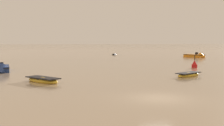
{
  "coord_description": "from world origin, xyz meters",
  "views": [
    {
      "loc": [
        -7.87,
        -19.26,
        4.27
      ],
      "look_at": [
        2.94,
        29.72,
        0.32
      ],
      "focal_mm": 44.27,
      "sensor_mm": 36.0,
      "label": 1
    }
  ],
  "objects_px": {
    "motorboat_moored_2": "(197,56)",
    "channel_buoy": "(194,65)",
    "rowboat_moored_5": "(43,80)",
    "motorboat_moored_4": "(1,70)",
    "rowboat_moored_6": "(188,75)",
    "rowboat_moored_0": "(114,54)"
  },
  "relations": [
    {
      "from": "rowboat_moored_5",
      "to": "motorboat_moored_2",
      "type": "bearing_deg",
      "value": -84.9
    },
    {
      "from": "rowboat_moored_0",
      "to": "motorboat_moored_4",
      "type": "height_order",
      "value": "motorboat_moored_4"
    },
    {
      "from": "rowboat_moored_0",
      "to": "motorboat_moored_2",
      "type": "relative_size",
      "value": 0.47
    },
    {
      "from": "rowboat_moored_5",
      "to": "motorboat_moored_4",
      "type": "relative_size",
      "value": 0.69
    },
    {
      "from": "rowboat_moored_6",
      "to": "motorboat_moored_4",
      "type": "distance_m",
      "value": 25.4
    },
    {
      "from": "motorboat_moored_4",
      "to": "rowboat_moored_0",
      "type": "bearing_deg",
      "value": 140.02
    },
    {
      "from": "rowboat_moored_6",
      "to": "motorboat_moored_2",
      "type": "bearing_deg",
      "value": -150.06
    },
    {
      "from": "rowboat_moored_5",
      "to": "channel_buoy",
      "type": "relative_size",
      "value": 1.94
    },
    {
      "from": "channel_buoy",
      "to": "motorboat_moored_4",
      "type": "bearing_deg",
      "value": 179.88
    },
    {
      "from": "rowboat_moored_5",
      "to": "motorboat_moored_4",
      "type": "distance_m",
      "value": 12.72
    },
    {
      "from": "rowboat_moored_0",
      "to": "rowboat_moored_6",
      "type": "xyz_separation_m",
      "value": [
        -2.95,
        -53.82,
        0.05
      ]
    },
    {
      "from": "rowboat_moored_6",
      "to": "motorboat_moored_4",
      "type": "relative_size",
      "value": 0.65
    },
    {
      "from": "rowboat_moored_5",
      "to": "rowboat_moored_6",
      "type": "height_order",
      "value": "rowboat_moored_5"
    },
    {
      "from": "rowboat_moored_5",
      "to": "motorboat_moored_4",
      "type": "bearing_deg",
      "value": -10.44
    },
    {
      "from": "rowboat_moored_6",
      "to": "channel_buoy",
      "type": "distance_m",
      "value": 11.77
    },
    {
      "from": "rowboat_moored_5",
      "to": "motorboat_moored_4",
      "type": "height_order",
      "value": "motorboat_moored_4"
    },
    {
      "from": "rowboat_moored_6",
      "to": "channel_buoy",
      "type": "bearing_deg",
      "value": -151.65
    },
    {
      "from": "rowboat_moored_0",
      "to": "rowboat_moored_5",
      "type": "height_order",
      "value": "rowboat_moored_5"
    },
    {
      "from": "motorboat_moored_2",
      "to": "channel_buoy",
      "type": "bearing_deg",
      "value": -57.5
    },
    {
      "from": "motorboat_moored_2",
      "to": "motorboat_moored_4",
      "type": "distance_m",
      "value": 52.1
    },
    {
      "from": "rowboat_moored_5",
      "to": "motorboat_moored_4",
      "type": "xyz_separation_m",
      "value": [
        -6.03,
        11.2,
        0.1
      ]
    },
    {
      "from": "rowboat_moored_0",
      "to": "motorboat_moored_4",
      "type": "xyz_separation_m",
      "value": [
        -26.31,
        -43.84,
        0.17
      ]
    }
  ]
}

